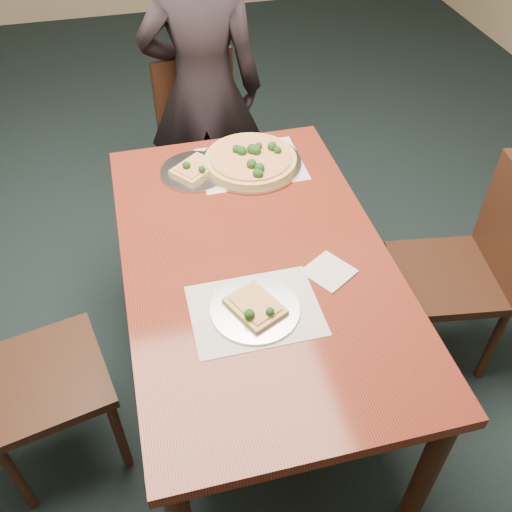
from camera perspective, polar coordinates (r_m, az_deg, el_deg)
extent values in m
plane|color=black|center=(2.65, -4.67, -8.77)|extent=(8.00, 8.00, 0.00)
cube|color=#5C1C12|center=(1.96, 0.00, -0.47)|extent=(0.90, 1.50, 0.04)
cylinder|color=black|center=(2.70, -11.65, 2.48)|extent=(0.07, 0.07, 0.70)
cylinder|color=black|center=(2.01, 16.71, -19.97)|extent=(0.07, 0.07, 0.70)
cylinder|color=black|center=(2.79, 4.41, 5.07)|extent=(0.07, 0.07, 0.70)
cube|color=black|center=(2.95, -4.23, 9.91)|extent=(0.52, 0.52, 0.04)
cylinder|color=black|center=(2.91, -5.62, 3.33)|extent=(0.04, 0.04, 0.43)
cylinder|color=black|center=(3.17, -8.39, 7.03)|extent=(0.04, 0.04, 0.43)
cylinder|color=black|center=(3.03, 0.58, 5.51)|extent=(0.04, 0.04, 0.43)
cylinder|color=black|center=(3.28, -2.55, 8.94)|extent=(0.04, 0.04, 0.43)
cube|color=black|center=(2.98, -6.14, 15.51)|extent=(0.41, 0.14, 0.44)
cube|color=black|center=(2.12, -20.61, -11.44)|extent=(0.50, 0.50, 0.04)
cylinder|color=black|center=(2.20, -13.46, -17.05)|extent=(0.04, 0.04, 0.43)
cylinder|color=black|center=(2.23, -22.80, -19.81)|extent=(0.04, 0.04, 0.43)
cylinder|color=black|center=(2.41, -15.87, -10.07)|extent=(0.04, 0.04, 0.43)
cylinder|color=black|center=(2.44, -24.15, -12.60)|extent=(0.04, 0.04, 0.43)
cube|color=black|center=(2.42, 18.66, -1.98)|extent=(0.48, 0.48, 0.04)
cylinder|color=black|center=(2.64, 12.65, -3.02)|extent=(0.04, 0.04, 0.43)
cylinder|color=black|center=(2.76, 19.82, -2.39)|extent=(0.04, 0.04, 0.43)
cylinder|color=black|center=(2.43, 14.81, -9.23)|extent=(0.04, 0.04, 0.43)
cylinder|color=black|center=(2.56, 22.53, -8.19)|extent=(0.04, 0.04, 0.43)
cube|color=black|center=(2.35, 24.25, 2.48)|extent=(0.10, 0.42, 0.44)
imported|color=black|center=(2.82, -5.29, 16.10)|extent=(0.63, 0.47, 1.57)
cube|color=white|center=(2.36, -0.53, 9.18)|extent=(0.42, 0.32, 0.00)
cube|color=white|center=(1.78, -0.09, -5.45)|extent=(0.40, 0.30, 0.00)
cylinder|color=silver|center=(2.36, -0.53, 9.32)|extent=(0.41, 0.41, 0.01)
cylinder|color=tan|center=(2.35, -0.54, 9.64)|extent=(0.37, 0.37, 0.02)
cylinder|color=#FFD685|center=(2.34, -0.54, 9.92)|extent=(0.33, 0.33, 0.01)
sphere|color=#143F13|center=(2.36, -0.38, 10.65)|extent=(0.04, 0.04, 0.04)
sphere|color=#143F13|center=(2.38, 1.64, 10.90)|extent=(0.04, 0.04, 0.04)
sphere|color=#143F13|center=(2.22, 0.31, 8.23)|extent=(0.03, 0.03, 0.03)
sphere|color=#143F13|center=(2.36, -1.94, 10.65)|extent=(0.04, 0.04, 0.04)
sphere|color=#143F13|center=(2.36, 2.17, 10.53)|extent=(0.03, 0.03, 0.03)
sphere|color=#143F13|center=(2.35, -1.42, 10.48)|extent=(0.04, 0.04, 0.04)
sphere|color=#143F13|center=(2.27, -0.44, 9.19)|extent=(0.04, 0.04, 0.04)
sphere|color=#143F13|center=(2.22, 0.12, 8.28)|extent=(0.04, 0.04, 0.04)
sphere|color=#143F13|center=(2.38, 0.27, 10.95)|extent=(0.03, 0.03, 0.03)
sphere|color=#143F13|center=(2.35, 0.00, 10.53)|extent=(0.04, 0.04, 0.04)
sphere|color=#143F13|center=(2.25, 0.35, 8.81)|extent=(0.04, 0.04, 0.04)
cylinder|color=silver|center=(1.78, -0.09, -5.33)|extent=(0.28, 0.28, 0.01)
cube|color=tan|center=(1.77, -0.09, -5.05)|extent=(0.19, 0.21, 0.02)
cube|color=#FFD685|center=(1.76, -0.09, -4.82)|extent=(0.15, 0.17, 0.01)
sphere|color=#143F13|center=(1.71, -0.67, -5.83)|extent=(0.03, 0.03, 0.03)
sphere|color=#143F13|center=(1.72, 1.42, -5.59)|extent=(0.03, 0.03, 0.03)
cylinder|color=silver|center=(2.33, -6.12, 8.43)|extent=(0.28, 0.28, 0.01)
cube|color=tan|center=(2.32, -6.14, 8.69)|extent=(0.21, 0.21, 0.02)
cube|color=#FFD685|center=(2.32, -6.16, 8.92)|extent=(0.17, 0.17, 0.01)
sphere|color=#143F13|center=(2.30, -6.97, 9.00)|extent=(0.03, 0.03, 0.03)
sphere|color=#143F13|center=(2.28, -5.44, 8.66)|extent=(0.03, 0.03, 0.03)
cube|color=white|center=(1.91, 7.31, -1.55)|extent=(0.19, 0.19, 0.01)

